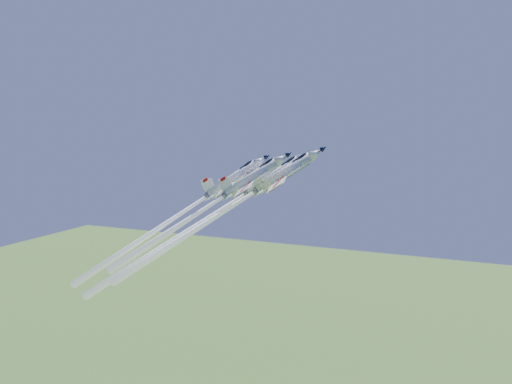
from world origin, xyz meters
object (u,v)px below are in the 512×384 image
at_px(jet_right, 197,214).
at_px(jet_slot, 166,223).
at_px(jet_left, 192,229).
at_px(jet_lead, 213,218).

xyz_separation_m(jet_right, jet_slot, (-9.85, 4.24, -3.32)).
bearing_deg(jet_slot, jet_right, 56.70).
bearing_deg(jet_slot, jet_left, 157.83).
relative_size(jet_left, jet_right, 1.39).
relative_size(jet_lead, jet_left, 0.84).
distance_m(jet_lead, jet_right, 4.67).
height_order(jet_lead, jet_left, jet_lead).
bearing_deg(jet_right, jet_lead, 152.13).
bearing_deg(jet_slot, jet_lead, 79.88).
bearing_deg(jet_lead, jet_right, -27.87).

